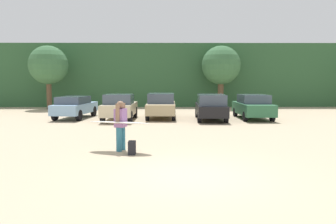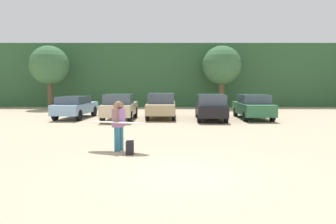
# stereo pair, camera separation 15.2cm
# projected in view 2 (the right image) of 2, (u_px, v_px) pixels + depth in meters

# --- Properties ---
(ground_plane) EXTENTS (120.00, 120.00, 0.00)m
(ground_plane) POSITION_uv_depth(u_px,v_px,m) (186.00, 175.00, 8.82)
(ground_plane) COLOR tan
(hillside_ridge) EXTENTS (108.00, 12.00, 5.98)m
(hillside_ridge) POSITION_uv_depth(u_px,v_px,m) (173.00, 76.00, 37.69)
(hillside_ridge) COLOR #2D5633
(hillside_ridge) RESTS_ON ground_plane
(tree_far_left) EXTENTS (3.34, 3.34, 5.49)m
(tree_far_left) POSITION_uv_depth(u_px,v_px,m) (50.00, 65.00, 29.35)
(tree_far_left) COLOR brown
(tree_far_left) RESTS_ON ground_plane
(tree_center_right) EXTENTS (3.47, 3.47, 5.59)m
(tree_center_right) POSITION_uv_depth(u_px,v_px,m) (223.00, 66.00, 30.30)
(tree_center_right) COLOR brown
(tree_center_right) RESTS_ON ground_plane
(parked_car_sky_blue) EXTENTS (2.16, 4.48, 1.46)m
(parked_car_sky_blue) POSITION_uv_depth(u_px,v_px,m) (76.00, 106.00, 22.27)
(parked_car_sky_blue) COLOR #84ADD1
(parked_car_sky_blue) RESTS_ON ground_plane
(parked_car_champagne) EXTENTS (1.88, 4.42, 1.64)m
(parked_car_champagne) POSITION_uv_depth(u_px,v_px,m) (121.00, 107.00, 21.20)
(parked_car_champagne) COLOR beige
(parked_car_champagne) RESTS_ON ground_plane
(parked_car_tan) EXTENTS (1.91, 4.44, 1.63)m
(parked_car_tan) POSITION_uv_depth(u_px,v_px,m) (162.00, 105.00, 22.43)
(parked_car_tan) COLOR tan
(parked_car_tan) RESTS_ON ground_plane
(parked_car_black) EXTENTS (1.95, 4.63, 1.62)m
(parked_car_black) POSITION_uv_depth(u_px,v_px,m) (212.00, 107.00, 21.18)
(parked_car_black) COLOR black
(parked_car_black) RESTS_ON ground_plane
(parked_car_forest_green) EXTENTS (1.87, 4.47, 1.58)m
(parked_car_forest_green) POSITION_uv_depth(u_px,v_px,m) (254.00, 106.00, 21.87)
(parked_car_forest_green) COLOR #2D6642
(parked_car_forest_green) RESTS_ON ground_plane
(person_adult) EXTENTS (0.43, 0.66, 1.75)m
(person_adult) POSITION_uv_depth(u_px,v_px,m) (120.00, 123.00, 11.91)
(person_adult) COLOR teal
(person_adult) RESTS_ON ground_plane
(surfboard_white) EXTENTS (2.34, 1.22, 0.14)m
(surfboard_white) POSITION_uv_depth(u_px,v_px,m) (118.00, 122.00, 11.79)
(surfboard_white) COLOR white
(backpack_dropped) EXTENTS (0.24, 0.34, 0.45)m
(backpack_dropped) POSITION_uv_depth(u_px,v_px,m) (131.00, 148.00, 11.34)
(backpack_dropped) COLOR black
(backpack_dropped) RESTS_ON ground_plane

